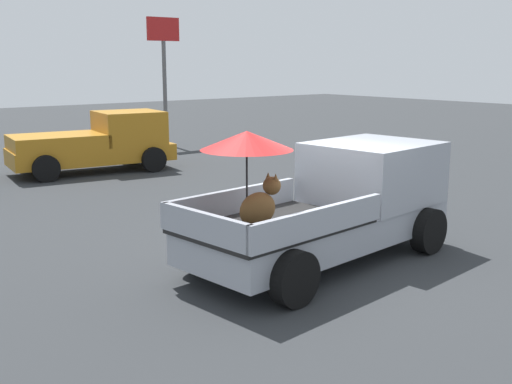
# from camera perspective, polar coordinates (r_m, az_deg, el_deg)

# --- Properties ---
(ground_plane) EXTENTS (80.00, 80.00, 0.00)m
(ground_plane) POSITION_cam_1_polar(r_m,az_deg,el_deg) (10.57, 5.94, -6.40)
(ground_plane) COLOR #2D3033
(pickup_truck_main) EXTENTS (5.21, 2.65, 2.31)m
(pickup_truck_main) POSITION_cam_1_polar(r_m,az_deg,el_deg) (10.61, 7.38, -0.85)
(pickup_truck_main) COLOR black
(pickup_truck_main) RESTS_ON ground
(pickup_truck_red) EXTENTS (5.00, 2.68, 1.80)m
(pickup_truck_red) POSITION_cam_1_polar(r_m,az_deg,el_deg) (19.61, -14.24, 4.38)
(pickup_truck_red) COLOR black
(pickup_truck_red) RESTS_ON ground
(motel_sign) EXTENTS (1.40, 0.16, 5.01)m
(motel_sign) POSITION_cam_1_polar(r_m,az_deg,el_deg) (25.39, -8.45, 12.25)
(motel_sign) COLOR #59595B
(motel_sign) RESTS_ON ground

